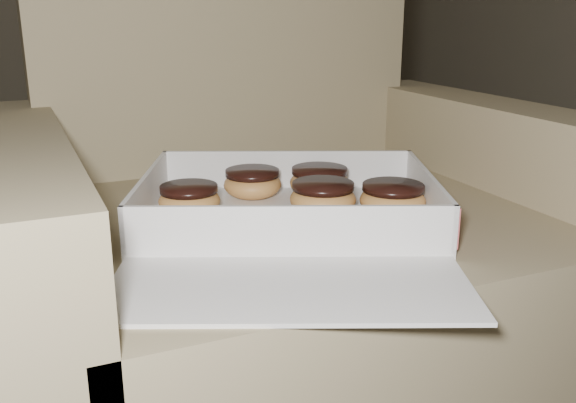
# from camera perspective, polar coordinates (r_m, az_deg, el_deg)

# --- Properties ---
(armchair) EXTENTS (0.86, 0.73, 0.90)m
(armchair) POSITION_cam_1_polar(r_m,az_deg,el_deg) (1.05, -0.53, -5.89)
(armchair) COLOR #8B8059
(armchair) RESTS_ON floor
(bakery_box) EXTENTS (0.55, 0.58, 0.07)m
(bakery_box) POSITION_cam_1_polar(r_m,az_deg,el_deg) (0.86, 0.24, -1.74)
(bakery_box) COLOR white
(bakery_box) RESTS_ON armchair
(donut_a) EXTENTS (0.09, 0.09, 0.05)m
(donut_a) POSITION_cam_1_polar(r_m,az_deg,el_deg) (0.90, 3.12, 0.38)
(donut_a) COLOR gold
(donut_a) RESTS_ON bakery_box
(donut_b) EXTENTS (0.09, 0.09, 0.04)m
(donut_b) POSITION_cam_1_polar(r_m,az_deg,el_deg) (0.90, -8.77, 0.21)
(donut_b) COLOR gold
(donut_b) RESTS_ON bakery_box
(donut_c) EXTENTS (0.09, 0.09, 0.05)m
(donut_c) POSITION_cam_1_polar(r_m,az_deg,el_deg) (0.90, 9.28, 0.25)
(donut_c) COLOR gold
(donut_c) RESTS_ON bakery_box
(donut_d) EXTENTS (0.09, 0.09, 0.05)m
(donut_d) POSITION_cam_1_polar(r_m,az_deg,el_deg) (0.98, 2.81, 1.83)
(donut_d) COLOR gold
(donut_d) RESTS_ON bakery_box
(donut_e) EXTENTS (0.09, 0.09, 0.04)m
(donut_e) POSITION_cam_1_polar(r_m,az_deg,el_deg) (0.98, -3.18, 1.68)
(donut_e) COLOR gold
(donut_e) RESTS_ON bakery_box
(crumb_a) EXTENTS (0.01, 0.01, 0.00)m
(crumb_a) POSITION_cam_1_polar(r_m,az_deg,el_deg) (0.82, -0.46, -2.88)
(crumb_a) COLOR black
(crumb_a) RESTS_ON bakery_box
(crumb_b) EXTENTS (0.01, 0.01, 0.00)m
(crumb_b) POSITION_cam_1_polar(r_m,az_deg,el_deg) (0.81, -11.60, -3.60)
(crumb_b) COLOR black
(crumb_b) RESTS_ON bakery_box
(crumb_c) EXTENTS (0.01, 0.01, 0.00)m
(crumb_c) POSITION_cam_1_polar(r_m,az_deg,el_deg) (0.89, -2.55, -1.40)
(crumb_c) COLOR black
(crumb_c) RESTS_ON bakery_box
(crumb_d) EXTENTS (0.01, 0.01, 0.00)m
(crumb_d) POSITION_cam_1_polar(r_m,az_deg,el_deg) (0.89, -1.81, -1.40)
(crumb_d) COLOR black
(crumb_d) RESTS_ON bakery_box
(crumb_e) EXTENTS (0.01, 0.01, 0.00)m
(crumb_e) POSITION_cam_1_polar(r_m,az_deg,el_deg) (0.89, 8.22, -1.43)
(crumb_e) COLOR black
(crumb_e) RESTS_ON bakery_box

